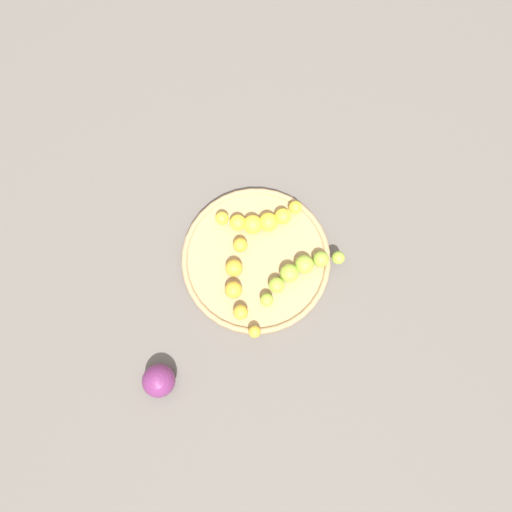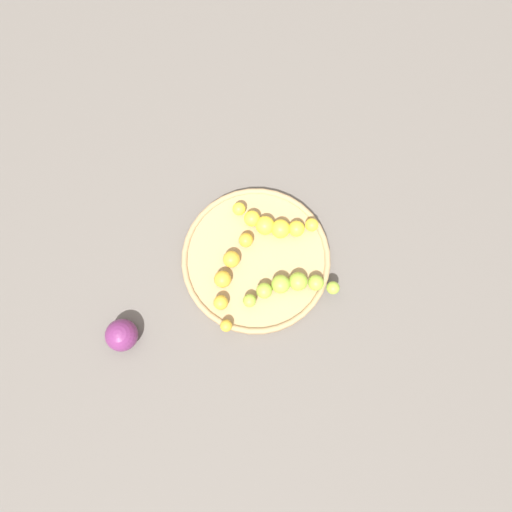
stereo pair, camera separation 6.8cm
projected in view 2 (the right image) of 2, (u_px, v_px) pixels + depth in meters
The scene contains 6 objects.
ground_plane at pixel (256, 261), 0.84m from camera, with size 2.40×2.40×0.00m, color #56514C.
fruit_bowl at pixel (256, 259), 0.82m from camera, with size 0.25×0.25×0.02m.
banana_spotted at pixel (232, 270), 0.80m from camera, with size 0.17×0.11×0.03m.
banana_green at pixel (290, 286), 0.79m from camera, with size 0.05×0.16×0.03m.
banana_yellow at pixel (274, 224), 0.81m from camera, with size 0.07×0.14×0.03m.
plum_purple at pixel (122, 335), 0.78m from camera, with size 0.05×0.05×0.05m, color #662659.
Camera 2 is at (0.18, -0.02, 0.82)m, focal length 34.53 mm.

